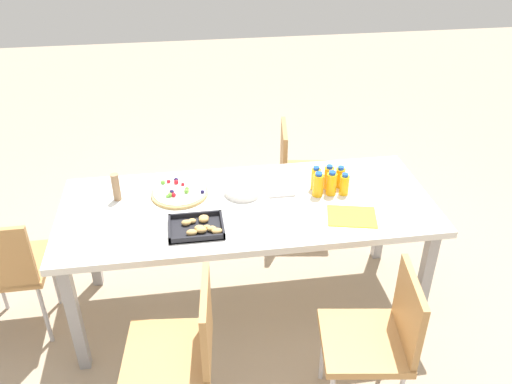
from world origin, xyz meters
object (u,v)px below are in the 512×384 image
snack_tray (199,227)px  cardboard_tube (116,187)px  chair_far_right (182,345)px  juice_bottle_3 (344,185)px  party_table (248,214)px  juice_bottle_2 (316,178)px  juice_bottle_1 (329,178)px  chair_near_left (299,169)px  juice_bottle_4 (331,184)px  plate_stack (243,191)px  juice_bottle_0 (340,177)px  juice_bottle_5 (318,185)px  napkin_stack (280,189)px  chair_end (6,267)px  paper_folder (352,216)px  fruit_pizza (179,193)px  chair_far_left (379,334)px

snack_tray → cardboard_tube: 0.57m
chair_far_right → juice_bottle_3: 1.27m
party_table → juice_bottle_2: size_ratio=14.48×
juice_bottle_1 → juice_bottle_2: bearing=-4.1°
chair_near_left → juice_bottle_3: 0.83m
juice_bottle_4 → plate_stack: 0.51m
juice_bottle_0 → juice_bottle_5: 0.17m
juice_bottle_4 → napkin_stack: juice_bottle_4 is taller
juice_bottle_0 → juice_bottle_3: size_ratio=1.01×
juice_bottle_2 → napkin_stack: size_ratio=0.96×
snack_tray → juice_bottle_1: bearing=-158.3°
napkin_stack → juice_bottle_0: bearing=179.0°
party_table → napkin_stack: size_ratio=13.88×
chair_end → juice_bottle_3: (-1.90, -0.07, 0.32)m
snack_tray → napkin_stack: bearing=-147.0°
chair_far_right → juice_bottle_4: juice_bottle_4 is taller
juice_bottle_4 → juice_bottle_5: juice_bottle_5 is taller
napkin_stack → cardboard_tube: size_ratio=0.92×
chair_far_right → chair_near_left: size_ratio=1.00×
chair_far_right → chair_near_left: (-0.89, -1.53, 0.00)m
cardboard_tube → paper_folder: 1.31m
juice_bottle_4 → paper_folder: 0.26m
juice_bottle_1 → paper_folder: 0.32m
chair_far_right → snack_tray: bearing=-6.5°
party_table → fruit_pizza: 0.41m
juice_bottle_4 → juice_bottle_5: size_ratio=0.99×
chair_near_left → paper_folder: (-0.06, 1.00, 0.26)m
plate_stack → paper_folder: 0.64m
paper_folder → juice_bottle_3: bearing=-95.5°
juice_bottle_0 → juice_bottle_1: 0.07m
juice_bottle_0 → fruit_pizza: (0.93, -0.05, -0.05)m
napkin_stack → juice_bottle_4: bearing=164.7°
fruit_pizza → plate_stack: bearing=173.3°
juice_bottle_5 → juice_bottle_4: bearing=-178.0°
juice_bottle_1 → cardboard_tube: (1.21, -0.05, 0.01)m
chair_end → juice_bottle_1: 1.86m
juice_bottle_5 → juice_bottle_3: bearing=177.1°
chair_far_right → napkin_stack: size_ratio=5.53×
napkin_stack → plate_stack: bearing=-0.2°
chair_near_left → napkin_stack: bearing=-13.7°
paper_folder → juice_bottle_4: bearing=-78.3°
juice_bottle_2 → cardboard_tube: (1.14, -0.05, 0.01)m
juice_bottle_3 → napkin_stack: bearing=-13.9°
juice_bottle_4 → juice_bottle_5: 0.08m
juice_bottle_5 → napkin_stack: juice_bottle_5 is taller
napkin_stack → party_table: bearing=28.2°
chair_far_left → chair_far_right: bearing=94.0°
juice_bottle_2 → snack_tray: 0.77m
juice_bottle_3 → fruit_pizza: size_ratio=0.41×
juice_bottle_2 → napkin_stack: bearing=-1.4°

